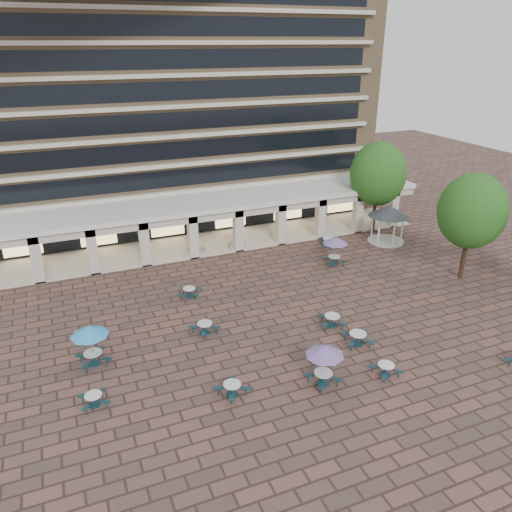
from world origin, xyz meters
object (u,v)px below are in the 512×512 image
object	(u,v)px
planter_right	(236,244)
picnic_table_0	(94,399)
gazebo	(388,215)
planter_left	(197,250)
picnic_table_2	(386,369)

from	to	relation	value
planter_right	picnic_table_0	bearing A→B (deg)	-129.71
gazebo	planter_left	xyz separation A→B (m)	(-17.52, 3.92, -2.23)
picnic_table_2	planter_right	bearing A→B (deg)	89.70
planter_right	planter_left	bearing A→B (deg)	180.00
picnic_table_2	planter_left	bearing A→B (deg)	99.72
gazebo	planter_left	world-z (taller)	gazebo
picnic_table_0	planter_right	bearing A→B (deg)	45.18
picnic_table_0	planter_right	xyz separation A→B (m)	(14.46, 17.41, 0.01)
planter_left	picnic_table_2	bearing A→B (deg)	-76.39
gazebo	planter_right	size ratio (longest dim) A/B	2.53
gazebo	planter_left	bearing A→B (deg)	167.38
gazebo	picnic_table_2	bearing A→B (deg)	-125.85
picnic_table_0	planter_left	bearing A→B (deg)	53.37
gazebo	planter_right	distance (m)	14.46
planter_left	planter_right	bearing A→B (deg)	-0.00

